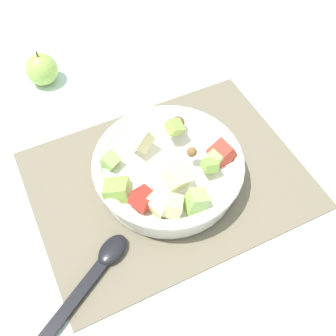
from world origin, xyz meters
TOP-DOWN VIEW (x-y plane):
  - ground_plane at (0.00, 0.00)m, footprint 2.40×2.40m
  - placemat at (0.00, 0.00)m, footprint 0.47×0.35m
  - salad_bowl at (0.00, 0.01)m, footprint 0.26×0.26m
  - serving_spoon at (0.17, 0.11)m, footprint 0.19×0.13m
  - whole_apple at (0.12, -0.34)m, footprint 0.07×0.07m

SIDE VIEW (x-z plane):
  - ground_plane at x=0.00m, z-range 0.00..0.00m
  - placemat at x=0.00m, z-range 0.00..0.01m
  - serving_spoon at x=0.17m, z-range 0.00..0.02m
  - whole_apple at x=0.12m, z-range -0.01..0.07m
  - salad_bowl at x=0.00m, z-range -0.01..0.09m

